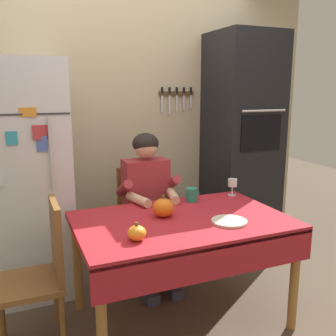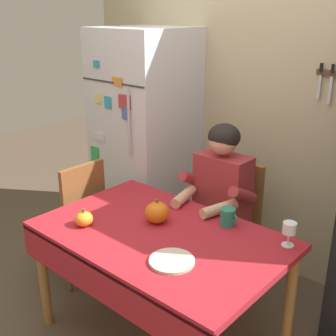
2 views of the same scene
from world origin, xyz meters
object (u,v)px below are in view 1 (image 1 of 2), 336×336
(dining_table, at_px, (183,231))
(pumpkin_large, at_px, (137,233))
(refrigerator, at_px, (23,180))
(chair_left_side, at_px, (41,269))
(chair_behind_person, at_px, (141,216))
(wine_glass, at_px, (232,184))
(serving_tray, at_px, (229,221))
(seated_person, at_px, (149,197))
(coffee_mug, at_px, (192,195))
(pumpkin_medium, at_px, (163,208))
(wall_oven, at_px, (241,145))

(dining_table, relative_size, pumpkin_large, 12.93)
(refrigerator, distance_m, chair_left_side, 0.87)
(chair_behind_person, bearing_deg, wine_glass, -33.72)
(dining_table, xyz_separation_m, serving_tray, (0.25, -0.17, 0.09))
(chair_left_side, distance_m, serving_tray, 1.21)
(seated_person, xyz_separation_m, chair_left_side, (-0.87, -0.50, -0.23))
(seated_person, xyz_separation_m, coffee_mug, (0.26, -0.25, 0.05))
(refrigerator, xyz_separation_m, wine_glass, (1.56, -0.51, -0.06))
(chair_behind_person, distance_m, seated_person, 0.29)
(pumpkin_medium, bearing_deg, seated_person, 81.68)
(chair_left_side, bearing_deg, pumpkin_medium, 0.08)
(wall_oven, bearing_deg, refrigerator, -178.86)
(wine_glass, bearing_deg, pumpkin_medium, -159.51)
(wall_oven, relative_size, chair_left_side, 2.26)
(dining_table, distance_m, wine_glass, 0.73)
(wall_oven, height_order, pumpkin_large, wall_oven)
(wine_glass, distance_m, pumpkin_large, 1.15)
(chair_behind_person, xyz_separation_m, chair_left_side, (-0.87, -0.69, 0.00))
(dining_table, bearing_deg, seated_person, 92.45)
(wall_oven, distance_m, serving_tray, 1.38)
(coffee_mug, relative_size, wine_glass, 0.84)
(pumpkin_large, xyz_separation_m, serving_tray, (0.64, 0.04, -0.04))
(dining_table, bearing_deg, chair_left_side, 173.46)
(refrigerator, distance_m, seated_person, 0.98)
(serving_tray, bearing_deg, chair_behind_person, 106.14)
(chair_left_side, bearing_deg, pumpkin_large, -31.41)
(chair_left_side, relative_size, wine_glass, 6.78)
(refrigerator, distance_m, coffee_mug, 1.30)
(pumpkin_large, bearing_deg, chair_behind_person, 70.16)
(coffee_mug, relative_size, serving_tray, 0.49)
(refrigerator, bearing_deg, serving_tray, -41.11)
(pumpkin_large, relative_size, pumpkin_medium, 0.73)
(chair_left_side, height_order, pumpkin_large, chair_left_side)
(wall_oven, bearing_deg, pumpkin_large, -141.76)
(wine_glass, bearing_deg, refrigerator, 161.75)
(coffee_mug, bearing_deg, dining_table, -123.79)
(chair_left_side, height_order, coffee_mug, chair_left_side)
(chair_behind_person, height_order, seated_person, seated_person)
(wine_glass, relative_size, pumpkin_large, 1.27)
(chair_behind_person, distance_m, chair_left_side, 1.11)
(pumpkin_large, distance_m, pumpkin_medium, 0.43)
(coffee_mug, bearing_deg, seated_person, 135.81)
(chair_behind_person, relative_size, serving_tray, 4.01)
(refrigerator, relative_size, chair_left_side, 1.94)
(chair_behind_person, distance_m, pumpkin_medium, 0.75)
(chair_left_side, bearing_deg, refrigerator, 93.61)
(chair_left_side, bearing_deg, wine_glass, 9.98)
(wall_oven, xyz_separation_m, pumpkin_medium, (-1.15, -0.82, -0.25))
(chair_behind_person, xyz_separation_m, coffee_mug, (0.26, -0.44, 0.28))
(serving_tray, bearing_deg, seated_person, 109.82)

